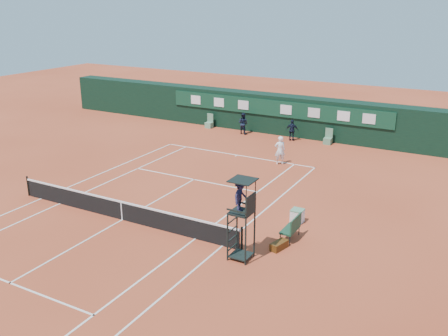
{
  "coord_description": "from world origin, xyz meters",
  "views": [
    {
      "loc": [
        14.79,
        -16.68,
        10.02
      ],
      "look_at": [
        2.23,
        6.0,
        1.2
      ],
      "focal_mm": 40.0,
      "sensor_mm": 36.0,
      "label": 1
    }
  ],
  "objects_px": {
    "tennis_net": "(122,210)",
    "player_bench": "(292,227)",
    "player": "(280,150)",
    "cooler": "(297,216)",
    "umpire_chair": "(241,202)"
  },
  "relations": [
    {
      "from": "umpire_chair",
      "to": "tennis_net",
      "type": "bearing_deg",
      "value": 175.04
    },
    {
      "from": "umpire_chair",
      "to": "player",
      "type": "distance_m",
      "value": 12.62
    },
    {
      "from": "player_bench",
      "to": "player",
      "type": "relative_size",
      "value": 0.65
    },
    {
      "from": "player",
      "to": "umpire_chair",
      "type": "bearing_deg",
      "value": 68.98
    },
    {
      "from": "cooler",
      "to": "player",
      "type": "height_order",
      "value": "player"
    },
    {
      "from": "umpire_chair",
      "to": "cooler",
      "type": "relative_size",
      "value": 5.3
    },
    {
      "from": "player_bench",
      "to": "umpire_chair",
      "type": "bearing_deg",
      "value": -114.84
    },
    {
      "from": "tennis_net",
      "to": "player_bench",
      "type": "xyz_separation_m",
      "value": [
        7.85,
        2.02,
        0.09
      ]
    },
    {
      "from": "cooler",
      "to": "player",
      "type": "relative_size",
      "value": 0.35
    },
    {
      "from": "umpire_chair",
      "to": "cooler",
      "type": "xyz_separation_m",
      "value": [
        0.75,
        4.38,
        -2.13
      ]
    },
    {
      "from": "cooler",
      "to": "player",
      "type": "bearing_deg",
      "value": 118.39
    },
    {
      "from": "player_bench",
      "to": "cooler",
      "type": "relative_size",
      "value": 1.86
    },
    {
      "from": "player_bench",
      "to": "cooler",
      "type": "distance_m",
      "value": 1.86
    },
    {
      "from": "tennis_net",
      "to": "cooler",
      "type": "bearing_deg",
      "value": 27.22
    },
    {
      "from": "tennis_net",
      "to": "player_bench",
      "type": "relative_size",
      "value": 10.75
    }
  ]
}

